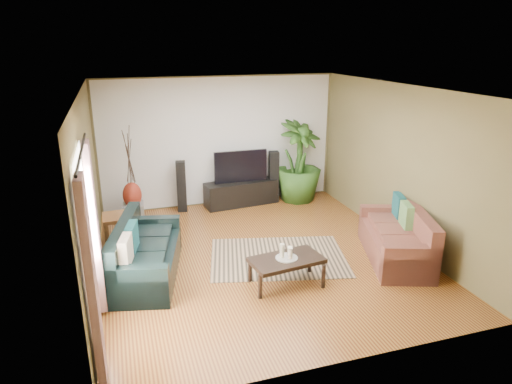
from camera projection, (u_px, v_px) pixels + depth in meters
name	position (u px, v px, depth m)	size (l,w,h in m)	color
floor	(260.00, 256.00, 7.49)	(5.50, 5.50, 0.00)	#956126
ceiling	(260.00, 89.00, 6.64)	(5.50, 5.50, 0.00)	white
wall_back	(220.00, 142.00, 9.56)	(5.00, 5.00, 0.00)	brown
wall_front	(344.00, 252.00, 4.58)	(5.00, 5.00, 0.00)	brown
wall_left	(90.00, 193.00, 6.36)	(5.50, 5.50, 0.00)	brown
wall_right	(399.00, 165.00, 7.78)	(5.50, 5.50, 0.00)	brown
backwall_panel	(220.00, 142.00, 9.55)	(4.90, 4.90, 0.00)	white
window_pane	(86.00, 233.00, 4.90)	(1.80, 1.80, 0.00)	white
curtain_near	(92.00, 287.00, 4.31)	(0.08, 0.35, 2.20)	gray
curtain_far	(95.00, 228.00, 5.67)	(0.08, 0.35, 2.20)	gray
curtain_rod	(81.00, 151.00, 4.63)	(0.03, 0.03, 1.90)	black
sofa_left	(147.00, 250.00, 6.75)	(1.92, 0.82, 0.85)	black
sofa_right	(396.00, 234.00, 7.30)	(1.82, 0.82, 0.85)	brown
area_rug	(278.00, 257.00, 7.45)	(2.18, 1.54, 0.01)	tan
coffee_table	(286.00, 271.00, 6.56)	(1.03, 0.56, 0.42)	black
candle_tray	(287.00, 258.00, 6.49)	(0.32, 0.32, 0.01)	#979691
candle_tall	(282.00, 250.00, 6.47)	(0.07, 0.07, 0.21)	beige
candle_mid	(290.00, 253.00, 6.44)	(0.07, 0.07, 0.16)	beige
candle_short	(290.00, 251.00, 6.55)	(0.07, 0.07, 0.13)	#F4EDCE
tv_stand	(241.00, 193.00, 9.78)	(1.55, 0.46, 0.52)	black
television	(241.00, 166.00, 9.60)	(1.14, 0.06, 0.67)	black
speaker_left	(181.00, 186.00, 9.34)	(0.19, 0.21, 1.05)	black
speaker_right	(274.00, 177.00, 9.90)	(0.20, 0.22, 1.12)	black
potted_plant	(298.00, 161.00, 9.87)	(0.99, 0.99, 1.77)	#29511B
plant_pot	(297.00, 194.00, 10.11)	(0.33, 0.33, 0.25)	black
pedestal	(134.00, 213.00, 8.82)	(0.39, 0.39, 0.39)	gray
vase	(132.00, 195.00, 8.70)	(0.36, 0.36, 0.50)	maroon
side_table	(120.00, 230.00, 7.82)	(0.52, 0.52, 0.55)	brown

